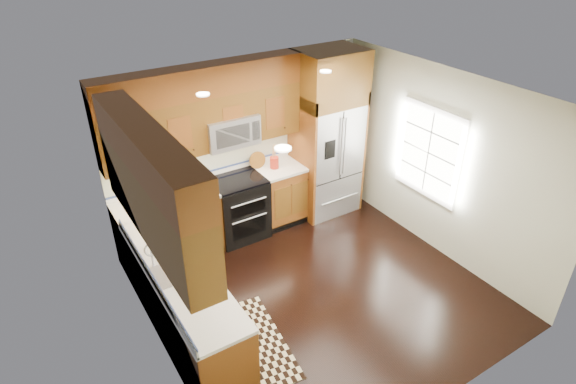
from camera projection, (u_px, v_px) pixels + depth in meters
ground at (317, 291)px, 6.24m from camera, size 4.00×4.00×0.00m
wall_back at (241, 145)px, 7.05m from camera, size 4.00×0.02×2.60m
wall_left at (153, 263)px, 4.66m from camera, size 0.02×4.00×2.60m
wall_right at (440, 164)px, 6.51m from camera, size 0.02×4.00×2.60m
window at (429, 152)px, 6.60m from camera, size 0.04×1.10×1.30m
base_cabinets at (198, 258)px, 6.10m from camera, size 2.85×3.00×0.90m
countertop at (201, 220)px, 6.01m from camera, size 2.86×3.01×0.04m
upper_cabinets at (185, 138)px, 5.49m from camera, size 2.85×3.00×1.15m
range at (239, 208)px, 7.11m from camera, size 0.76×0.67×0.95m
microwave at (230, 130)px, 6.61m from camera, size 0.76×0.40×0.42m
refrigerator at (327, 135)px, 7.38m from camera, size 0.98×0.75×2.60m
sink_faucet at (174, 266)px, 5.10m from camera, size 0.54×0.44×0.37m
rug at (247, 345)px, 5.44m from camera, size 0.99×1.46×0.01m
knife_block at (196, 184)px, 6.56m from camera, size 0.13×0.15×0.24m
utensil_crock at (274, 160)px, 7.14m from camera, size 0.15×0.15×0.37m
cutting_board at (258, 167)px, 7.21m from camera, size 0.27×0.27×0.02m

